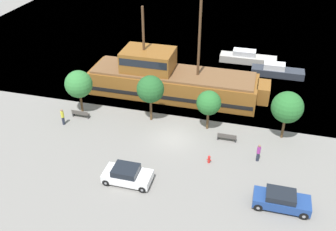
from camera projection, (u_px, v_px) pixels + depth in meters
The scene contains 16 objects.
ground_plane at pixel (174, 138), 36.52m from camera, with size 160.00×160.00×0.00m, color gray.
water_surface at pixel (229, 9), 72.37m from camera, with size 80.00×80.00×0.00m, color #38667F.
pirate_ship at pixel (170, 80), 42.86m from camera, with size 20.40×5.10×11.39m.
moored_boat_dockside at pixel (277, 71), 47.72m from camera, with size 6.54×1.90×1.64m.
moored_boat_outer at pixel (247, 58), 51.14m from camera, with size 7.58×1.93×1.72m.
parked_car_curb_front at pixel (127, 175), 30.93m from camera, with size 4.00×2.01×1.47m.
parked_car_curb_mid at pixel (281, 200), 28.49m from camera, with size 4.28×1.82×1.47m.
fire_hydrant at pixel (209, 159), 33.17m from camera, with size 0.42×0.25×0.76m.
bench_promenade_east at pixel (227, 137), 35.91m from camera, with size 1.82×0.45×0.85m.
bench_promenade_west at pixel (80, 114), 39.44m from camera, with size 1.85×0.45×0.85m.
pedestrian_walking_near at pixel (258, 153), 33.16m from camera, with size 0.32×0.32×1.74m.
pedestrian_walking_far at pixel (63, 117), 38.07m from camera, with size 0.32×0.32×1.80m.
tree_row_east at pixel (79, 84), 38.95m from camera, with size 2.89×2.89×4.76m.
tree_row_mideast at pixel (150, 89), 37.39m from camera, with size 2.78×2.78×5.01m.
tree_row_midwest at pixel (209, 103), 36.33m from camera, with size 2.43×2.43×4.22m.
tree_row_west at pixel (287, 107), 34.80m from camera, with size 2.99×2.99×4.93m.
Camera 1 is at (7.00, -28.76, 21.52)m, focal length 40.00 mm.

